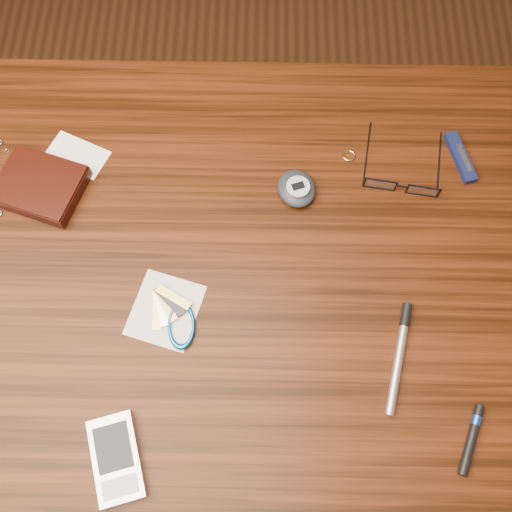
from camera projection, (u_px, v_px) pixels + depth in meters
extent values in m
plane|color=#472814|center=(243.00, 368.00, 1.48)|extent=(3.80, 3.80, 0.00)
cube|color=#381609|center=(231.00, 273.00, 0.79)|extent=(1.00, 0.70, 0.03)
cylinder|color=#4C2814|center=(482.00, 503.00, 1.03)|extent=(0.05, 0.05, 0.71)
cylinder|color=#4C2814|center=(39.00, 199.00, 1.26)|extent=(0.05, 0.05, 0.71)
cylinder|color=#4C2814|center=(448.00, 205.00, 1.25)|extent=(0.05, 0.05, 0.71)
cube|color=black|center=(41.00, 186.00, 0.81)|extent=(0.14, 0.13, 0.02)
cube|color=black|center=(38.00, 182.00, 0.80)|extent=(0.14, 0.12, 0.00)
cube|color=white|center=(77.00, 155.00, 0.84)|extent=(0.10, 0.08, 0.00)
cube|color=black|center=(380.00, 184.00, 0.81)|extent=(0.05, 0.01, 0.02)
cube|color=white|center=(380.00, 184.00, 0.81)|extent=(0.04, 0.01, 0.02)
cylinder|color=black|center=(367.00, 153.00, 0.84)|extent=(0.02, 0.11, 0.00)
cube|color=black|center=(423.00, 191.00, 0.81)|extent=(0.05, 0.01, 0.02)
cube|color=white|center=(423.00, 191.00, 0.81)|extent=(0.04, 0.01, 0.02)
cylinder|color=black|center=(439.00, 164.00, 0.84)|extent=(0.02, 0.11, 0.00)
cube|color=black|center=(402.00, 186.00, 0.81)|extent=(0.01, 0.00, 0.00)
torus|color=tan|center=(349.00, 156.00, 0.84)|extent=(0.03, 0.03, 0.00)
torus|color=silver|center=(6.00, 200.00, 0.81)|extent=(0.01, 0.00, 0.01)
torus|color=silver|center=(11.00, 187.00, 0.82)|extent=(0.01, 0.01, 0.00)
torus|color=silver|center=(14.00, 174.00, 0.83)|extent=(0.01, 0.00, 0.01)
torus|color=silver|center=(12.00, 161.00, 0.84)|extent=(0.01, 0.01, 0.00)
torus|color=silver|center=(7.00, 151.00, 0.84)|extent=(0.01, 0.01, 0.01)
cube|color=#B6B7BB|center=(116.00, 459.00, 0.68)|extent=(0.08, 0.11, 0.01)
cube|color=black|center=(113.00, 447.00, 0.68)|extent=(0.06, 0.06, 0.00)
cube|color=#A6A9AD|center=(120.00, 487.00, 0.66)|extent=(0.05, 0.03, 0.00)
ellipsoid|color=black|center=(296.00, 188.00, 0.81)|extent=(0.07, 0.08, 0.02)
cylinder|color=#9D9FA5|center=(298.00, 187.00, 0.80)|extent=(0.03, 0.03, 0.00)
cube|color=black|center=(298.00, 186.00, 0.80)|extent=(0.02, 0.02, 0.00)
cube|color=white|center=(165.00, 310.00, 0.76)|extent=(0.11, 0.11, 0.00)
torus|color=#0B5499|center=(181.00, 326.00, 0.74)|extent=(0.06, 0.06, 0.01)
cube|color=olive|center=(157.00, 311.00, 0.75)|extent=(0.01, 0.05, 0.00)
cube|color=#BCBBC0|center=(161.00, 308.00, 0.75)|extent=(0.03, 0.05, 0.00)
cube|color=olive|center=(165.00, 304.00, 0.75)|extent=(0.04, 0.05, 0.00)
cube|color=black|center=(169.00, 301.00, 0.75)|extent=(0.05, 0.04, 0.00)
cube|color=olive|center=(173.00, 297.00, 0.75)|extent=(0.05, 0.04, 0.00)
cube|color=#0F1339|center=(460.00, 157.00, 0.84)|extent=(0.04, 0.09, 0.01)
cube|color=silver|center=(465.00, 157.00, 0.83)|extent=(0.02, 0.05, 0.00)
cylinder|color=#B9B9BE|center=(399.00, 358.00, 0.73)|extent=(0.05, 0.15, 0.01)
cylinder|color=black|center=(406.00, 315.00, 0.75)|extent=(0.02, 0.03, 0.01)
cylinder|color=black|center=(471.00, 440.00, 0.69)|extent=(0.04, 0.08, 0.01)
cylinder|color=#1E4AB2|center=(476.00, 421.00, 0.70)|extent=(0.02, 0.02, 0.01)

